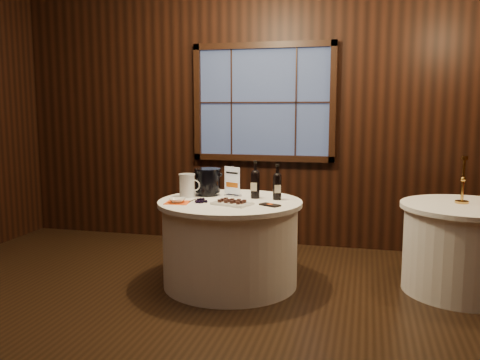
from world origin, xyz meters
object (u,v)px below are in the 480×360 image
(ice_bucket, at_px, (208,181))
(chocolate_box, at_px, (270,205))
(glass_pitcher, at_px, (187,185))
(cracker_bowl, at_px, (177,200))
(port_bottle_right, at_px, (277,184))
(grape_bunch, at_px, (201,201))
(side_table, at_px, (463,248))
(main_table, at_px, (230,242))
(sign_stand, at_px, (233,186))
(brass_candlestick, at_px, (463,186))
(port_bottle_left, at_px, (255,182))
(chocolate_plate, at_px, (232,202))

(ice_bucket, relative_size, chocolate_box, 1.46)
(glass_pitcher, height_order, cracker_bowl, glass_pitcher)
(port_bottle_right, relative_size, grape_bunch, 1.82)
(side_table, distance_m, glass_pitcher, 2.49)
(main_table, relative_size, chocolate_box, 7.35)
(port_bottle_right, xyz_separation_m, grape_bunch, (-0.61, -0.33, -0.12))
(sign_stand, relative_size, glass_pitcher, 1.32)
(main_table, relative_size, brass_candlestick, 3.12)
(side_table, height_order, grape_bunch, grape_bunch)
(port_bottle_left, xyz_separation_m, brass_candlestick, (1.79, 0.19, -0.00))
(chocolate_box, height_order, glass_pitcher, glass_pitcher)
(port_bottle_left, distance_m, grape_bunch, 0.55)
(grape_bunch, height_order, glass_pitcher, glass_pitcher)
(chocolate_plate, height_order, glass_pitcher, glass_pitcher)
(chocolate_box, relative_size, cracker_bowl, 1.22)
(port_bottle_right, relative_size, cracker_bowl, 2.23)
(glass_pitcher, bearing_deg, chocolate_plate, -29.13)
(port_bottle_right, relative_size, chocolate_box, 1.84)
(chocolate_box, distance_m, glass_pitcher, 0.86)
(main_table, relative_size, chocolate_plate, 3.49)
(main_table, relative_size, glass_pitcher, 5.90)
(side_table, height_order, chocolate_box, chocolate_box)
(chocolate_plate, relative_size, chocolate_box, 2.11)
(port_bottle_right, bearing_deg, port_bottle_left, 155.57)
(grape_bunch, relative_size, cracker_bowl, 1.22)
(port_bottle_left, xyz_separation_m, port_bottle_right, (0.21, -0.02, -0.01))
(sign_stand, bearing_deg, port_bottle_left, 12.67)
(main_table, relative_size, cracker_bowl, 8.93)
(main_table, distance_m, side_table, 2.02)
(ice_bucket, bearing_deg, main_table, -38.31)
(side_table, distance_m, cracker_bowl, 2.50)
(side_table, distance_m, grape_bunch, 2.30)
(sign_stand, bearing_deg, chocolate_plate, -51.57)
(port_bottle_left, relative_size, chocolate_box, 1.96)
(chocolate_box, bearing_deg, port_bottle_right, 118.92)
(cracker_bowl, xyz_separation_m, brass_candlestick, (2.39, 0.58, 0.13))
(port_bottle_left, relative_size, cracker_bowl, 2.38)
(side_table, xyz_separation_m, port_bottle_right, (-1.60, -0.15, 0.52))
(side_table, distance_m, ice_bucket, 2.34)
(main_table, height_order, cracker_bowl, cracker_bowl)
(sign_stand, xyz_separation_m, ice_bucket, (-0.24, -0.00, 0.04))
(brass_candlestick, bearing_deg, chocolate_plate, -164.00)
(side_table, distance_m, port_bottle_right, 1.69)
(port_bottle_right, height_order, cracker_bowl, port_bottle_right)
(sign_stand, xyz_separation_m, chocolate_plate, (0.10, -0.40, -0.08))
(main_table, relative_size, port_bottle_right, 4.00)
(sign_stand, xyz_separation_m, glass_pitcher, (-0.40, -0.14, 0.01))
(chocolate_plate, xyz_separation_m, glass_pitcher, (-0.50, 0.26, 0.09))
(chocolate_box, bearing_deg, main_table, -171.46)
(port_bottle_left, bearing_deg, ice_bucket, -179.05)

